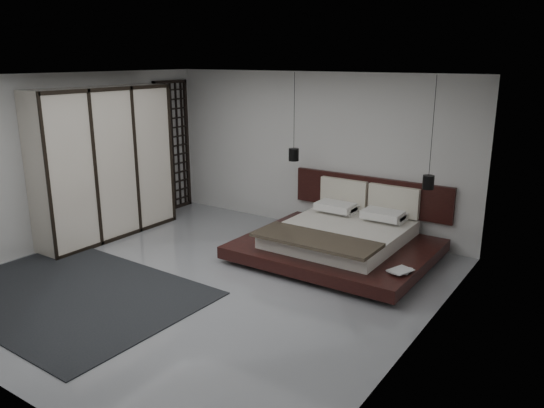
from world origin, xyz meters
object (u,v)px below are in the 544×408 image
Objects in this scene: pendant_right at (428,182)px; lattice_screen at (173,146)px; pendant_left at (294,154)px; wardrobe at (105,164)px; bed at (341,239)px; rug at (70,293)px.

lattice_screen is at bearing 178.99° from pendant_right.
wardrobe is at bearing -146.02° from pendant_left.
bed reaches higher than rug.
bed is 1.93× the size of pendant_left.
pendant_left is 4.15m from rug.
bed is 1.70m from pendant_left.
bed is 1.59m from pendant_right.
pendant_right is at bearing 21.22° from bed.
bed is 0.82× the size of rug.
bed is (4.09, -0.54, -1.01)m from lattice_screen.
pendant_right reaches higher than wardrobe.
pendant_left is at bearing 180.00° from pendant_right.
wardrobe is (-5.00, -1.80, 0.01)m from pendant_right.
pendant_right is (2.33, -0.00, -0.17)m from pendant_left.
pendant_right is 0.63× the size of wardrobe.
lattice_screen reaches higher than bed.
rug is at bearing -65.28° from lattice_screen.
bed is at bearing 54.32° from rug.
lattice_screen is at bearing 172.41° from bed.
lattice_screen is 0.75× the size of rug.
pendant_left is 3.23m from wardrobe.
pendant_left is at bearing 33.98° from wardrobe.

